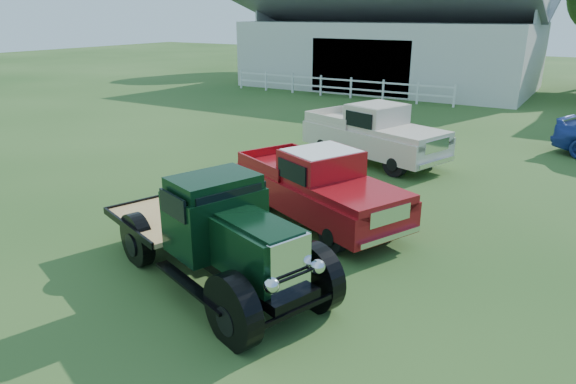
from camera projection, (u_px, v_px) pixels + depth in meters
The scene contains 7 objects.
ground at pixel (250, 254), 10.73m from camera, with size 120.00×120.00×0.00m, color #204517.
shed_left at pixel (390, 44), 34.17m from camera, with size 18.80×10.20×5.60m, color beige, non-canonical shape.
fence_rail at pixel (336, 87), 30.56m from camera, with size 14.20×0.16×1.20m, color white, non-canonical shape.
tree_a at pixel (301, 7), 44.42m from camera, with size 6.30×6.30×10.50m, color black, non-canonical shape.
vintage_flatbed at pixel (213, 229), 9.36m from camera, with size 5.24×2.08×2.08m, color black, non-canonical shape.
red_pickup at pixel (318, 185), 12.15m from camera, with size 4.95×1.90×1.80m, color maroon, non-canonical shape.
white_pickup at pixel (374, 133), 17.16m from camera, with size 5.19×2.01×1.91m, color beige, non-canonical shape.
Camera 1 is at (5.75, -7.85, 4.77)m, focal length 32.00 mm.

